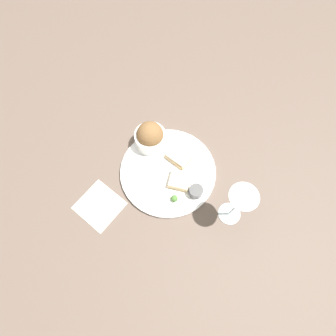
{
  "coord_description": "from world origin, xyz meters",
  "views": [
    {
      "loc": [
        0.19,
        -0.3,
        0.82
      ],
      "look_at": [
        0.0,
        0.0,
        0.03
      ],
      "focal_mm": 28.0,
      "sensor_mm": 36.0,
      "label": 1
    }
  ],
  "objects_px": {
    "sauce_ramekin": "(196,191)",
    "cheese_toast_far": "(179,181)",
    "cheese_toast_near": "(179,156)",
    "napkin": "(99,205)",
    "salad_bowl": "(150,137)",
    "wine_glass": "(239,202)"
  },
  "relations": [
    {
      "from": "salad_bowl",
      "to": "napkin",
      "type": "distance_m",
      "value": 0.28
    },
    {
      "from": "wine_glass",
      "to": "sauce_ramekin",
      "type": "bearing_deg",
      "value": -179.34
    },
    {
      "from": "salad_bowl",
      "to": "napkin",
      "type": "bearing_deg",
      "value": -93.45
    },
    {
      "from": "wine_glass",
      "to": "napkin",
      "type": "height_order",
      "value": "wine_glass"
    },
    {
      "from": "salad_bowl",
      "to": "sauce_ramekin",
      "type": "bearing_deg",
      "value": -19.35
    },
    {
      "from": "cheese_toast_near",
      "to": "napkin",
      "type": "distance_m",
      "value": 0.31
    },
    {
      "from": "cheese_toast_far",
      "to": "napkin",
      "type": "height_order",
      "value": "cheese_toast_far"
    },
    {
      "from": "napkin",
      "to": "cheese_toast_far",
      "type": "bearing_deg",
      "value": 48.63
    },
    {
      "from": "sauce_ramekin",
      "to": "napkin",
      "type": "relative_size",
      "value": 0.31
    },
    {
      "from": "salad_bowl",
      "to": "sauce_ramekin",
      "type": "distance_m",
      "value": 0.24
    },
    {
      "from": "cheese_toast_near",
      "to": "salad_bowl",
      "type": "bearing_deg",
      "value": -179.08
    },
    {
      "from": "sauce_ramekin",
      "to": "cheese_toast_far",
      "type": "height_order",
      "value": "sauce_ramekin"
    },
    {
      "from": "cheese_toast_near",
      "to": "cheese_toast_far",
      "type": "bearing_deg",
      "value": -58.39
    },
    {
      "from": "salad_bowl",
      "to": "napkin",
      "type": "xyz_separation_m",
      "value": [
        -0.02,
        -0.28,
        -0.05
      ]
    },
    {
      "from": "cheese_toast_near",
      "to": "wine_glass",
      "type": "distance_m",
      "value": 0.27
    },
    {
      "from": "cheese_toast_far",
      "to": "napkin",
      "type": "distance_m",
      "value": 0.27
    },
    {
      "from": "salad_bowl",
      "to": "sauce_ramekin",
      "type": "xyz_separation_m",
      "value": [
        0.23,
        -0.08,
        -0.02
      ]
    },
    {
      "from": "cheese_toast_far",
      "to": "wine_glass",
      "type": "xyz_separation_m",
      "value": [
        0.19,
        -0.0,
        0.1
      ]
    },
    {
      "from": "cheese_toast_near",
      "to": "sauce_ramekin",
      "type": "bearing_deg",
      "value": -36.11
    },
    {
      "from": "cheese_toast_near",
      "to": "napkin",
      "type": "height_order",
      "value": "cheese_toast_near"
    },
    {
      "from": "cheese_toast_far",
      "to": "napkin",
      "type": "relative_size",
      "value": 0.57
    },
    {
      "from": "sauce_ramekin",
      "to": "cheese_toast_far",
      "type": "distance_m",
      "value": 0.06
    }
  ]
}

